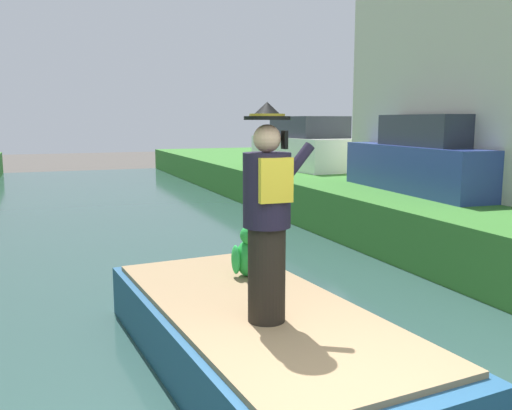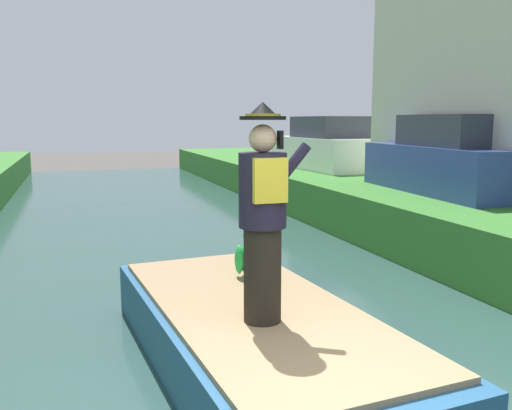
{
  "view_description": "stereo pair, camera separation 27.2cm",
  "coord_description": "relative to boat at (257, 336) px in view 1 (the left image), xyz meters",
  "views": [
    {
      "loc": [
        -1.8,
        -2.62,
        2.41
      ],
      "look_at": [
        0.09,
        2.22,
        1.61
      ],
      "focal_mm": 38.61,
      "sensor_mm": 36.0,
      "label": 1
    },
    {
      "loc": [
        -1.54,
        -2.71,
        2.41
      ],
      "look_at": [
        0.09,
        2.22,
        1.61
      ],
      "focal_mm": 38.61,
      "sensor_mm": 36.0,
      "label": 2
    }
  ],
  "objects": [
    {
      "name": "parked_car_white",
      "position": [
        5.45,
        9.93,
        1.24
      ],
      "size": [
        1.9,
        4.08,
        1.5
      ],
      "color": "white",
      "rests_on": "grass_bank_far"
    },
    {
      "name": "boat",
      "position": [
        0.0,
        0.0,
        0.0
      ],
      "size": [
        2.14,
        4.33,
        0.61
      ],
      "color": "#23517A",
      "rests_on": "canal_water"
    },
    {
      "name": "person_pirate",
      "position": [
        -0.07,
        -0.41,
        1.23
      ],
      "size": [
        0.61,
        0.42,
        1.85
      ],
      "rotation": [
        0.0,
        0.0,
        -0.04
      ],
      "color": "black",
      "rests_on": "boat"
    },
    {
      "name": "parrot_plush",
      "position": [
        0.26,
        0.92,
        0.55
      ],
      "size": [
        0.36,
        0.35,
        0.57
      ],
      "color": "green",
      "rests_on": "boat"
    },
    {
      "name": "parked_car_blue",
      "position": [
        5.45,
        4.29,
        1.24
      ],
      "size": [
        1.95,
        4.1,
        1.5
      ],
      "color": "#2D4293",
      "rests_on": "grass_bank_far"
    }
  ]
}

